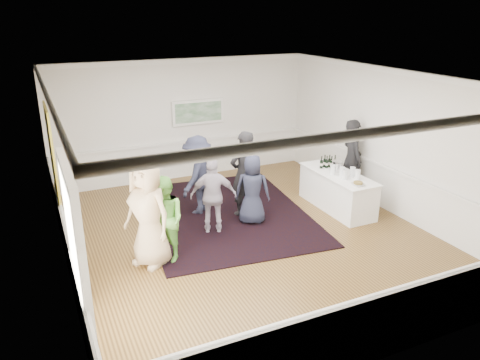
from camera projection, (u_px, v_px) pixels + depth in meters
name	position (u px, v px, depth m)	size (l,w,h in m)	color
floor	(248.00, 235.00, 9.60)	(8.00, 8.00, 0.00)	brown
ceiling	(249.00, 78.00, 8.50)	(7.00, 8.00, 0.02)	white
wall_left	(57.00, 188.00, 7.68)	(0.02, 8.00, 3.20)	white
wall_right	(390.00, 141.00, 10.43)	(0.02, 8.00, 3.20)	white
wall_back	(184.00, 120.00, 12.47)	(7.00, 0.02, 3.20)	white
wall_front	(392.00, 253.00, 5.64)	(7.00, 0.02, 3.20)	white
wainscoting	(248.00, 213.00, 9.43)	(7.00, 8.00, 1.00)	white
mirror	(52.00, 155.00, 8.74)	(0.05, 1.25, 1.85)	gold
doorway	(75.00, 248.00, 6.14)	(0.10, 1.78, 2.56)	white
landscape_painting	(198.00, 112.00, 12.52)	(1.44, 0.06, 0.66)	white
area_rug	(225.00, 213.00, 10.61)	(3.50, 4.59, 0.02)	black
serving_table	(337.00, 191.00, 10.78)	(0.81, 2.11, 0.85)	white
bartender	(352.00, 159.00, 11.29)	(0.71, 0.46, 1.94)	black
guest_tan	(148.00, 213.00, 8.22)	(0.98, 0.64, 2.00)	tan
guest_green	(165.00, 220.00, 8.42)	(0.78, 0.61, 1.61)	#74CB51
guest_lilac	(213.00, 196.00, 9.50)	(0.94, 0.39, 1.61)	#B1A6BA
guest_dark_a	(198.00, 175.00, 10.41)	(1.16, 0.66, 1.79)	#202335
guest_dark_b	(244.00, 174.00, 10.27)	(0.71, 0.46, 1.93)	black
guest_navy	(252.00, 189.00, 9.94)	(0.74, 0.48, 1.52)	#202335
wine_bottles	(328.00, 161.00, 10.98)	(0.41, 0.21, 0.31)	black
juice_pitchers	(346.00, 172.00, 10.34)	(0.43, 0.62, 0.24)	#63B340
ice_bucket	(337.00, 166.00, 10.75)	(0.26, 0.26, 0.24)	silver
nut_bowl	(358.00, 184.00, 9.90)	(0.26, 0.26, 0.08)	white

